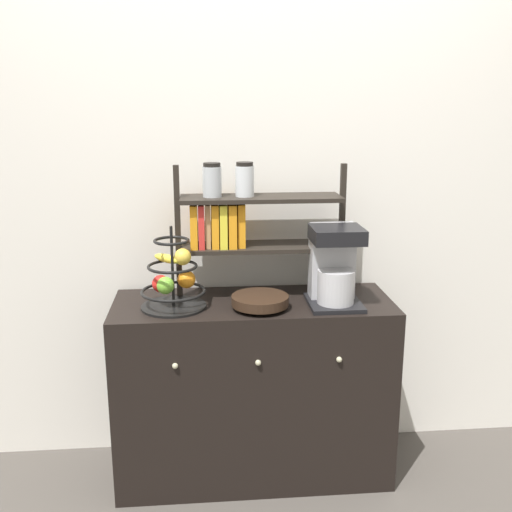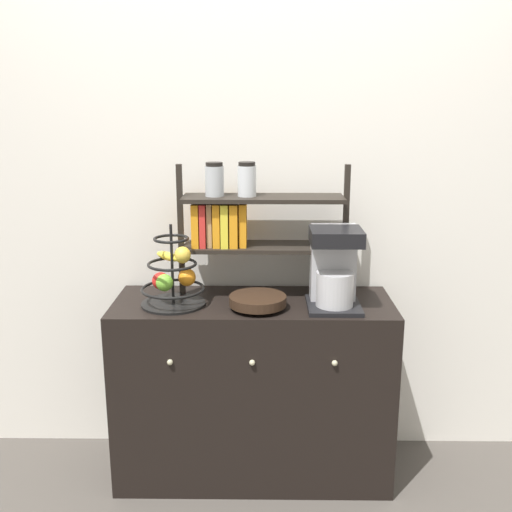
# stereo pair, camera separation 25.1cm
# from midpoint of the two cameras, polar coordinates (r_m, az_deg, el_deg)

# --- Properties ---
(ground_plane) EXTENTS (12.00, 12.00, 0.00)m
(ground_plane) POSITION_cam_midpoint_polar(r_m,az_deg,el_deg) (2.75, -2.64, -22.25)
(ground_plane) COLOR #47423D
(wall_back) EXTENTS (7.00, 0.05, 2.60)m
(wall_back) POSITION_cam_midpoint_polar(r_m,az_deg,el_deg) (2.73, -3.44, 7.13)
(wall_back) COLOR silver
(wall_back) RESTS_ON ground_plane
(sideboard) EXTENTS (1.20, 0.47, 0.82)m
(sideboard) POSITION_cam_midpoint_polar(r_m,az_deg,el_deg) (2.73, -2.97, -12.53)
(sideboard) COLOR black
(sideboard) RESTS_ON ground_plane
(coffee_maker) EXTENTS (0.22, 0.25, 0.34)m
(coffee_maker) POSITION_cam_midpoint_polar(r_m,az_deg,el_deg) (2.51, 4.61, -0.95)
(coffee_maker) COLOR black
(coffee_maker) RESTS_ON sideboard
(fruit_stand) EXTENTS (0.27, 0.27, 0.35)m
(fruit_stand) POSITION_cam_midpoint_polar(r_m,az_deg,el_deg) (2.51, -10.75, -2.36)
(fruit_stand) COLOR black
(fruit_stand) RESTS_ON sideboard
(wooden_bowl) EXTENTS (0.24, 0.24, 0.06)m
(wooden_bowl) POSITION_cam_midpoint_polar(r_m,az_deg,el_deg) (2.47, -2.53, -4.35)
(wooden_bowl) COLOR black
(wooden_bowl) RESTS_ON sideboard
(shelf_hutch) EXTENTS (0.74, 0.20, 0.59)m
(shelf_hutch) POSITION_cam_midpoint_polar(r_m,az_deg,el_deg) (2.57, -4.57, 3.58)
(shelf_hutch) COLOR black
(shelf_hutch) RESTS_ON sideboard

